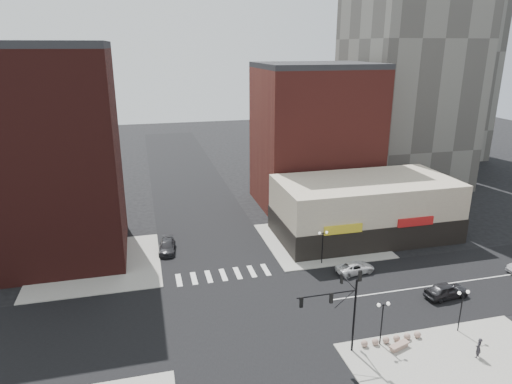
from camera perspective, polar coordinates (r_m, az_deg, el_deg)
name	(u,v)px	position (r m, az deg, el deg)	size (l,w,h in m)	color
ground	(239,313)	(46.81, -2.11, -14.90)	(240.00, 240.00, 0.00)	black
road_ew	(239,313)	(46.81, -2.11, -14.89)	(200.00, 14.00, 0.02)	black
road_ns	(239,313)	(46.80, -2.11, -14.89)	(14.00, 200.00, 0.02)	black
sidewalk_nw	(97,264)	(59.08, -19.29, -8.54)	(15.00, 15.00, 0.12)	gray
sidewalk_ne	(321,240)	(62.94, 8.08, -6.00)	(15.00, 15.00, 0.12)	gray
sidewalk_se	(474,381)	(42.67, 25.64, -20.48)	(18.00, 14.00, 0.12)	gray
building_nw	(48,159)	(59.46, -24.55, 3.77)	(16.00, 15.00, 25.00)	#3D1613
building_ne_midrise	(315,139)	(74.62, 7.32, 6.65)	(18.00, 15.00, 22.00)	maroon
building_ne_row	(364,213)	(64.79, 13.38, -2.52)	(24.20, 12.20, 8.00)	#C2B89A
traffic_signal	(343,300)	(39.90, 10.80, -13.18)	(5.59, 3.09, 7.77)	black
street_lamp_se_a	(383,313)	(42.22, 15.56, -14.33)	(1.22, 0.32, 4.16)	black
street_lamp_se_b	(462,301)	(46.39, 24.39, -12.25)	(1.22, 0.32, 4.16)	black
street_lamp_ne	(323,239)	(55.27, 8.35, -5.84)	(1.22, 0.32, 4.16)	black
bollard_row	(391,339)	(44.29, 16.56, -17.20)	(5.85, 0.60, 0.60)	#8A695F
white_suv	(355,268)	(55.07, 12.30, -9.22)	(2.12, 4.59, 1.28)	silver
dark_sedan_east	(446,290)	(52.87, 22.69, -11.28)	(1.92, 4.77, 1.63)	black
dark_sedan_north	(167,246)	(60.04, -11.04, -6.70)	(1.97, 4.86, 1.41)	black
pedestrian	(478,348)	(44.70, 26.04, -17.10)	(0.67, 0.44, 1.84)	#242227
stone_bench	(399,346)	(43.71, 17.45, -17.89)	(2.12, 1.22, 0.47)	gray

